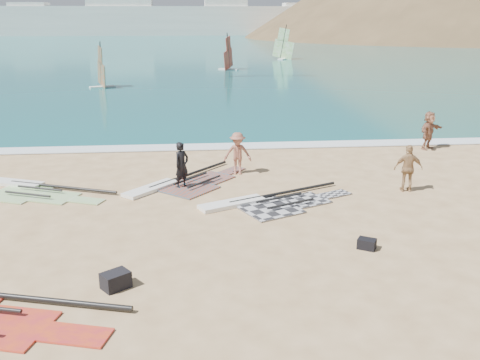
{
  "coord_description": "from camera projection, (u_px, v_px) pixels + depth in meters",
  "views": [
    {
      "loc": [
        -0.66,
        -11.31,
        5.77
      ],
      "look_at": [
        0.74,
        4.0,
        1.0
      ],
      "focal_mm": 40.0,
      "sensor_mm": 36.0,
      "label": 1
    }
  ],
  "objects": [
    {
      "name": "beachgoer_right",
      "position": [
        429.0,
        130.0,
        23.73
      ],
      "size": [
        1.56,
        1.35,
        1.7
      ],
      "primitive_type": "imported",
      "rotation": [
        0.0,
        0.0,
        0.64
      ],
      "color": "#9D674C",
      "rests_on": "ground"
    },
    {
      "name": "windsurfer_right",
      "position": [
        283.0,
        49.0,
        71.19
      ],
      "size": [
        2.73,
        2.55,
        4.57
      ],
      "rotation": [
        0.0,
        0.0,
        1.08
      ],
      "color": "white",
      "rests_on": "ground"
    },
    {
      "name": "rig_orange",
      "position": [
        181.0,
        184.0,
        18.86
      ],
      "size": [
        4.46,
        4.29,
        0.2
      ],
      "rotation": [
        0.0,
        0.0,
        0.85
      ],
      "color": "#F33B07",
      "rests_on": "ground"
    },
    {
      "name": "far_town",
      "position": [
        136.0,
        19.0,
        152.49
      ],
      "size": [
        160.0,
        8.0,
        12.0
      ],
      "color": "white",
      "rests_on": "ground"
    },
    {
      "name": "rig_green",
      "position": [
        31.0,
        190.0,
        18.25
      ],
      "size": [
        4.91,
        3.17,
        0.2
      ],
      "rotation": [
        0.0,
        0.0,
        -0.38
      ],
      "color": "#5FB128",
      "rests_on": "ground"
    },
    {
      "name": "beachgoer_mid",
      "position": [
        238.0,
        153.0,
        19.98
      ],
      "size": [
        1.1,
        0.73,
        1.6
      ],
      "primitive_type": "imported",
      "rotation": [
        0.0,
        0.0,
        -0.13
      ],
      "color": "#945947",
      "rests_on": "ground"
    },
    {
      "name": "gear_bag_far",
      "position": [
        367.0,
        244.0,
        13.73
      ],
      "size": [
        0.55,
        0.5,
        0.27
      ],
      "primitive_type": "cube",
      "rotation": [
        0.0,
        0.0,
        -0.55
      ],
      "color": "black",
      "rests_on": "ground"
    },
    {
      "name": "surf_line",
      "position": [
        207.0,
        148.0,
        24.23
      ],
      "size": [
        300.0,
        1.2,
        0.04
      ],
      "primitive_type": "cube",
      "color": "white",
      "rests_on": "ground"
    },
    {
      "name": "rig_grey",
      "position": [
        267.0,
        203.0,
        16.99
      ],
      "size": [
        5.21,
        3.33,
        0.2
      ],
      "rotation": [
        0.0,
        0.0,
        0.43
      ],
      "color": "#27272A",
      "rests_on": "ground"
    },
    {
      "name": "beachgoer_back",
      "position": [
        408.0,
        168.0,
        18.02
      ],
      "size": [
        1.0,
        0.53,
        1.62
      ],
      "primitive_type": "imported",
      "rotation": [
        0.0,
        0.0,
        2.99
      ],
      "color": "#A47C50",
      "rests_on": "ground"
    },
    {
      "name": "person_wetsuit",
      "position": [
        182.0,
        165.0,
        18.36
      ],
      "size": [
        0.7,
        0.69,
        1.63
      ],
      "primitive_type": "imported",
      "rotation": [
        0.0,
        0.0,
        0.77
      ],
      "color": "black",
      "rests_on": "ground"
    },
    {
      "name": "windsurfer_left",
      "position": [
        101.0,
        74.0,
        43.62
      ],
      "size": [
        2.12,
        2.35,
        3.75
      ],
      "rotation": [
        0.0,
        0.0,
        0.39
      ],
      "color": "white",
      "rests_on": "ground"
    },
    {
      "name": "gear_bag_near",
      "position": [
        116.0,
        280.0,
        11.74
      ],
      "size": [
        0.72,
        0.69,
        0.37
      ],
      "primitive_type": "cube",
      "rotation": [
        0.0,
        0.0,
        0.64
      ],
      "color": "black",
      "rests_on": "ground"
    },
    {
      "name": "sea",
      "position": [
        192.0,
        38.0,
        138.07
      ],
      "size": [
        300.0,
        240.0,
        0.06
      ],
      "primitive_type": "cube",
      "color": "#0D5760",
      "rests_on": "ground"
    },
    {
      "name": "ground",
      "position": [
        224.0,
        272.0,
        12.53
      ],
      "size": [
        300.0,
        300.0,
        0.0
      ],
      "primitive_type": "plane",
      "color": "tan",
      "rests_on": "ground"
    },
    {
      "name": "windsurfer_centre",
      "position": [
        228.0,
        59.0,
        57.73
      ],
      "size": [
        2.23,
        2.43,
        3.97
      ],
      "rotation": [
        0.0,
        0.0,
        -0.44
      ],
      "color": "white",
      "rests_on": "ground"
    }
  ]
}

